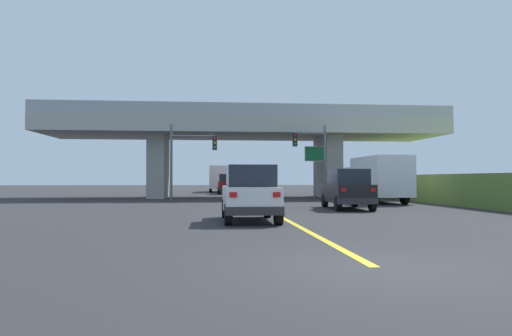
% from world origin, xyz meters
% --- Properties ---
extents(ground, '(160.00, 160.00, 0.00)m').
position_xyz_m(ground, '(0.00, 31.73, 0.00)').
color(ground, '#2B2B2D').
extents(overpass_bridge, '(31.97, 8.28, 7.22)m').
position_xyz_m(overpass_bridge, '(0.00, 31.73, 5.21)').
color(overpass_bridge, '#A8A59E').
rests_on(overpass_bridge, ground).
extents(lane_divider_stripe, '(0.20, 28.56, 0.01)m').
position_xyz_m(lane_divider_stripe, '(0.00, 14.28, 0.00)').
color(lane_divider_stripe, yellow).
rests_on(lane_divider_stripe, ground).
extents(suv_lead, '(1.93, 4.27, 2.02)m').
position_xyz_m(suv_lead, '(-1.41, 9.29, 1.01)').
color(suv_lead, silver).
rests_on(suv_lead, ground).
extents(suv_crossing, '(2.14, 4.76, 2.02)m').
position_xyz_m(suv_crossing, '(4.10, 15.81, 1.01)').
color(suv_crossing, black).
rests_on(suv_crossing, ground).
extents(box_truck, '(2.33, 7.44, 2.93)m').
position_xyz_m(box_truck, '(7.90, 22.24, 1.56)').
color(box_truck, silver).
rests_on(box_truck, ground).
extents(sedan_oncoming, '(1.91, 4.65, 2.02)m').
position_xyz_m(sedan_oncoming, '(-1.09, 41.01, 1.01)').
color(sedan_oncoming, maroon).
rests_on(sedan_oncoming, ground).
extents(traffic_signal_nearside, '(2.46, 0.36, 5.45)m').
position_xyz_m(traffic_signal_nearside, '(4.72, 26.46, 3.46)').
color(traffic_signal_nearside, '#56595E').
rests_on(traffic_signal_nearside, ground).
extents(traffic_signal_farside, '(3.25, 0.36, 5.31)m').
position_xyz_m(traffic_signal_farside, '(-4.41, 25.67, 3.33)').
color(traffic_signal_farside, '#56595E').
rests_on(traffic_signal_farside, ground).
extents(highway_sign, '(1.60, 0.17, 4.27)m').
position_xyz_m(highway_sign, '(5.41, 29.47, 3.13)').
color(highway_sign, slate).
rests_on(highway_sign, ground).
extents(semi_truck_distant, '(2.33, 7.22, 3.00)m').
position_xyz_m(semi_truck_distant, '(-1.75, 48.15, 1.59)').
color(semi_truck_distant, navy).
rests_on(semi_truck_distant, ground).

